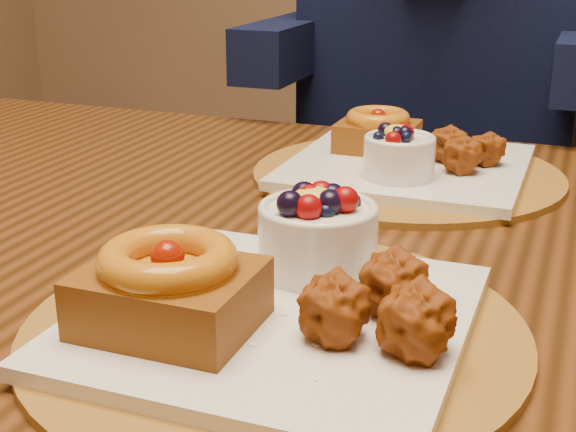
# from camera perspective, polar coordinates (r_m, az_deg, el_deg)

# --- Properties ---
(dining_table) EXTENTS (1.60, 0.90, 0.76)m
(dining_table) POSITION_cam_1_polar(r_m,az_deg,el_deg) (0.83, 4.76, -6.45)
(dining_table) COLOR #321A09
(dining_table) RESTS_ON ground
(place_setting_near) EXTENTS (0.38, 0.38, 0.09)m
(place_setting_near) POSITION_cam_1_polar(r_m,az_deg,el_deg) (0.60, -1.07, -5.66)
(place_setting_near) COLOR brown
(place_setting_near) RESTS_ON dining_table
(place_setting_far) EXTENTS (0.38, 0.38, 0.08)m
(place_setting_far) POSITION_cam_1_polar(r_m,az_deg,el_deg) (0.99, 8.34, 3.89)
(place_setting_far) COLOR brown
(place_setting_far) RESTS_ON dining_table
(chair_far) EXTENTS (0.40, 0.40, 0.82)m
(chair_far) POSITION_cam_1_polar(r_m,az_deg,el_deg) (1.68, 13.23, -1.50)
(chair_far) COLOR black
(chair_far) RESTS_ON ground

